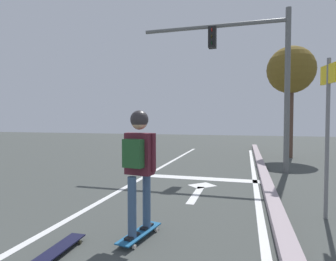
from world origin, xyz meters
The scene contains 12 objects.
lane_line_center centered at (0.20, 6.00, 0.00)m, with size 0.12×20.00×0.01m, color silver.
lane_line_curbside centered at (3.13, 6.00, 0.00)m, with size 0.12×20.00×0.01m, color silver.
stop_bar centered at (1.74, 8.51, 0.00)m, with size 3.08×0.40×0.01m, color silver.
lane_arrow_stem centered at (1.90, 6.88, 0.00)m, with size 0.16×1.40×0.01m, color silver.
lane_arrow_head centered at (1.90, 7.73, 0.00)m, with size 0.56×0.44×0.01m, color silver.
curb_strip centered at (3.38, 6.00, 0.07)m, with size 0.24×24.00×0.14m, color #A29298.
skateboard centered at (1.55, 4.54, 0.07)m, with size 0.35×0.87×0.08m.
skater centered at (1.55, 4.53, 1.10)m, with size 0.44×0.61×1.61m.
spare_skateboard centered at (0.79, 3.91, 0.06)m, with size 0.24×0.81×0.08m.
traffic_signal_mast centered at (3.04, 10.01, 3.32)m, with size 4.48×0.34×4.84m.
street_sign_post centered at (4.13, 6.05, 1.64)m, with size 0.14×0.44×2.54m.
roadside_tree centered at (4.65, 13.54, 3.57)m, with size 1.91×1.91×4.57m.
Camera 1 is at (2.89, 1.15, 1.57)m, focal length 29.74 mm.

